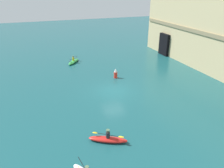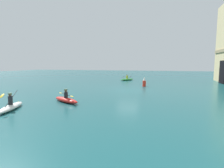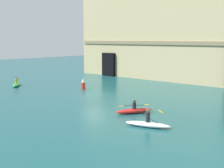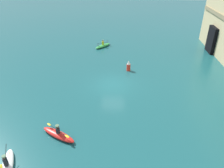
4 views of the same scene
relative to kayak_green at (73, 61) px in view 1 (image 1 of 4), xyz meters
name	(u,v)px [view 1 (image 1 of 4)]	position (x,y,z in m)	size (l,w,h in m)	color
ground_plane	(114,91)	(11.64, 2.29, -0.22)	(120.00, 120.00, 0.00)	#195156
kayak_green	(73,61)	(0.00, 0.00, 0.00)	(3.00, 2.51, 1.10)	green
kayak_red	(108,139)	(19.84, -1.30, 0.01)	(2.01, 2.98, 1.08)	red
marker_buoy	(116,74)	(8.07, 3.92, 0.38)	(0.46, 0.46, 1.29)	red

